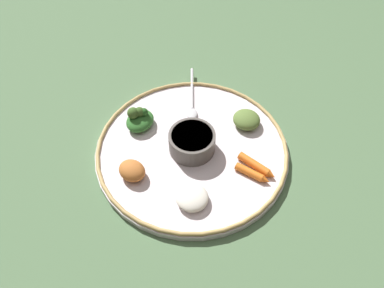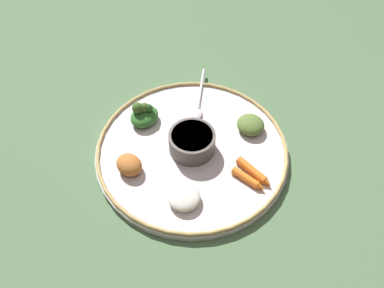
{
  "view_description": "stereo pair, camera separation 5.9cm",
  "coord_description": "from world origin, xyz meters",
  "px_view_note": "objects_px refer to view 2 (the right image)",
  "views": [
    {
      "loc": [
        -0.49,
        -0.05,
        0.65
      ],
      "look_at": [
        0.0,
        0.0,
        0.03
      ],
      "focal_mm": 36.06,
      "sensor_mm": 36.0,
      "label": 1
    },
    {
      "loc": [
        -0.48,
        -0.11,
        0.65
      ],
      "look_at": [
        0.0,
        0.0,
        0.03
      ],
      "focal_mm": 36.06,
      "sensor_mm": 36.0,
      "label": 2
    }
  ],
  "objects_px": {
    "spoon": "(199,101)",
    "carrot_outer": "(254,172)",
    "greens_pile": "(144,114)",
    "carrot_near_spoon": "(248,179)",
    "center_bowl": "(192,141)"
  },
  "relations": [
    {
      "from": "spoon",
      "to": "carrot_outer",
      "type": "bearing_deg",
      "value": -139.32
    },
    {
      "from": "greens_pile",
      "to": "carrot_outer",
      "type": "bearing_deg",
      "value": -109.7
    },
    {
      "from": "carrot_outer",
      "to": "greens_pile",
      "type": "bearing_deg",
      "value": 70.3
    },
    {
      "from": "spoon",
      "to": "greens_pile",
      "type": "relative_size",
      "value": 2.05
    },
    {
      "from": "spoon",
      "to": "carrot_near_spoon",
      "type": "xyz_separation_m",
      "value": [
        -0.19,
        -0.14,
        0.0
      ]
    },
    {
      "from": "spoon",
      "to": "greens_pile",
      "type": "xyz_separation_m",
      "value": [
        -0.08,
        0.11,
        0.02
      ]
    },
    {
      "from": "center_bowl",
      "to": "greens_pile",
      "type": "distance_m",
      "value": 0.13
    },
    {
      "from": "spoon",
      "to": "carrot_near_spoon",
      "type": "relative_size",
      "value": 2.37
    },
    {
      "from": "carrot_near_spoon",
      "to": "center_bowl",
      "type": "bearing_deg",
      "value": 65.82
    },
    {
      "from": "spoon",
      "to": "center_bowl",
      "type": "bearing_deg",
      "value": -174.07
    },
    {
      "from": "carrot_outer",
      "to": "spoon",
      "type": "bearing_deg",
      "value": 40.68
    },
    {
      "from": "center_bowl",
      "to": "carrot_near_spoon",
      "type": "distance_m",
      "value": 0.14
    },
    {
      "from": "center_bowl",
      "to": "spoon",
      "type": "bearing_deg",
      "value": 5.93
    },
    {
      "from": "center_bowl",
      "to": "spoon",
      "type": "relative_size",
      "value": 0.56
    },
    {
      "from": "greens_pile",
      "to": "carrot_near_spoon",
      "type": "relative_size",
      "value": 1.16
    }
  ]
}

